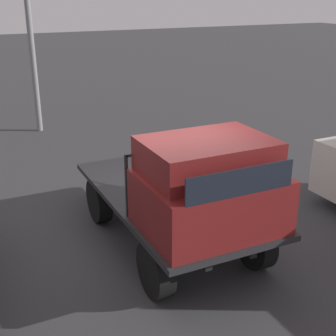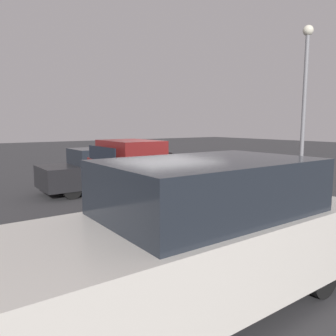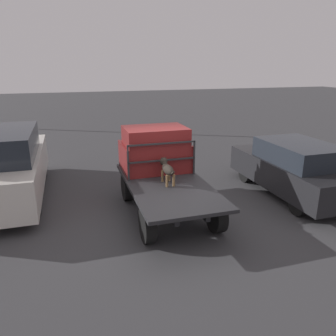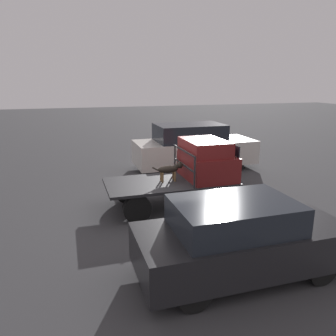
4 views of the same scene
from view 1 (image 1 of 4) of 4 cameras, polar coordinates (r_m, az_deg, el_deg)
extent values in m
plane|color=#38383A|center=(7.64, 0.26, -8.86)|extent=(80.00, 80.00, 0.00)
cylinder|color=black|center=(6.93, 10.61, -8.94)|extent=(0.77, 0.24, 0.77)
cylinder|color=black|center=(6.24, -1.50, -12.24)|extent=(0.77, 0.24, 0.77)
cylinder|color=black|center=(8.74, 1.49, -2.05)|extent=(0.77, 0.24, 0.77)
cylinder|color=black|center=(8.20, -8.39, -3.89)|extent=(0.77, 0.24, 0.77)
cube|color=black|center=(7.48, 2.56, -3.90)|extent=(3.53, 0.10, 0.18)
cube|color=black|center=(7.21, -2.11, -4.87)|extent=(3.53, 0.10, 0.18)
cube|color=#232326|center=(7.28, 0.27, -3.45)|extent=(3.84, 1.90, 0.08)
cube|color=maroon|center=(6.17, 5.11, -4.07)|extent=(1.37, 1.78, 0.74)
cube|color=maroon|center=(6.03, 4.79, 1.44)|extent=(1.17, 1.63, 0.45)
cube|color=black|center=(5.44, 8.91, -1.72)|extent=(0.02, 1.46, 0.34)
cube|color=#232326|center=(7.16, 8.04, 0.18)|extent=(0.04, 0.04, 0.91)
cube|color=#232326|center=(6.41, -5.04, -2.20)|extent=(0.04, 0.04, 0.91)
cube|color=#232326|center=(6.59, 1.91, 2.58)|extent=(0.04, 1.74, 0.04)
cube|color=#232326|center=(6.74, 1.86, -0.95)|extent=(0.04, 1.74, 0.04)
cylinder|color=brown|center=(7.15, 1.28, -2.33)|extent=(0.06, 0.06, 0.29)
cylinder|color=brown|center=(7.08, 0.06, -2.56)|extent=(0.06, 0.06, 0.29)
cylinder|color=brown|center=(7.46, -0.06, -1.28)|extent=(0.06, 0.06, 0.29)
cylinder|color=brown|center=(7.40, -1.23, -1.50)|extent=(0.06, 0.06, 0.29)
ellipsoid|color=black|center=(7.19, 0.00, -0.29)|extent=(0.62, 0.22, 0.22)
sphere|color=brown|center=(7.06, 0.60, -1.04)|extent=(0.10, 0.10, 0.10)
cylinder|color=black|center=(6.94, 0.94, -0.52)|extent=(0.16, 0.12, 0.15)
sphere|color=black|center=(6.84, 1.34, -0.50)|extent=(0.20, 0.20, 0.20)
cone|color=brown|center=(6.78, 1.66, -0.84)|extent=(0.11, 0.11, 0.11)
cone|color=black|center=(6.84, 1.71, 0.25)|extent=(0.06, 0.08, 0.10)
cone|color=black|center=(6.80, 0.90, 0.11)|extent=(0.06, 0.08, 0.10)
cylinder|color=black|center=(7.48, -1.18, 0.75)|extent=(0.26, 0.04, 0.18)
cylinder|color=gray|center=(13.51, -16.57, 16.69)|extent=(0.16, 0.16, 5.98)
camera|label=2|loc=(10.23, 58.45, 3.14)|focal=35.00mm
camera|label=3|loc=(14.15, -4.86, 20.11)|focal=35.00mm
camera|label=4|loc=(10.64, -61.71, 9.89)|focal=35.00mm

